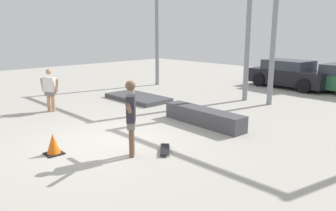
# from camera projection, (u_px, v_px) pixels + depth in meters

# --- Properties ---
(ground_plane) EXTENTS (36.00, 36.00, 0.00)m
(ground_plane) POSITION_uv_depth(u_px,v_px,m) (111.00, 142.00, 8.45)
(ground_plane) COLOR #B2ADA3
(skateboarder) EXTENTS (1.12, 1.03, 1.74)m
(skateboarder) POSITION_uv_depth(u_px,v_px,m) (131.00, 114.00, 7.28)
(skateboarder) COLOR brown
(skateboarder) RESTS_ON ground_plane
(skateboard) EXTENTS (0.68, 0.67, 0.08)m
(skateboard) POSITION_uv_depth(u_px,v_px,m) (165.00, 149.00, 7.75)
(skateboard) COLOR black
(skateboard) RESTS_ON ground_plane
(grind_box) EXTENTS (2.85, 0.71, 0.49)m
(grind_box) POSITION_uv_depth(u_px,v_px,m) (204.00, 117.00, 9.94)
(grind_box) COLOR #47474C
(grind_box) RESTS_ON ground_plane
(manual_pad) EXTENTS (2.80, 1.40, 0.17)m
(manual_pad) POSITION_uv_depth(u_px,v_px,m) (138.00, 98.00, 13.52)
(manual_pad) COLOR #47474C
(manual_pad) RESTS_ON ground_plane
(canopy_support_left) EXTENTS (5.60, 0.20, 5.54)m
(canopy_support_left) POSITION_uv_depth(u_px,v_px,m) (197.00, 16.00, 14.62)
(canopy_support_left) COLOR gray
(canopy_support_left) RESTS_ON ground_plane
(parked_car_black) EXTENTS (4.07, 2.14, 1.36)m
(parked_car_black) POSITION_uv_depth(u_px,v_px,m) (290.00, 74.00, 16.27)
(parked_car_black) COLOR black
(parked_car_black) RESTS_ON ground_plane
(bystander) EXTENTS (0.70, 0.45, 1.50)m
(bystander) POSITION_uv_depth(u_px,v_px,m) (50.00, 89.00, 11.46)
(bystander) COLOR tan
(bystander) RESTS_ON ground_plane
(traffic_cone) EXTENTS (0.39, 0.39, 0.50)m
(traffic_cone) POSITION_uv_depth(u_px,v_px,m) (53.00, 144.00, 7.56)
(traffic_cone) COLOR black
(traffic_cone) RESTS_ON ground_plane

